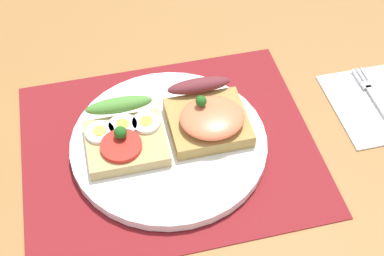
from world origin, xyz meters
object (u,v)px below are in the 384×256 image
(sandwich_salmon, at_px, (208,116))
(fork, at_px, (376,100))
(napkin, at_px, (378,103))
(plate, at_px, (169,143))
(sandwich_egg_tomato, at_px, (124,133))

(sandwich_salmon, distance_m, fork, 0.24)
(sandwich_salmon, distance_m, napkin, 0.24)
(napkin, bearing_deg, plate, -178.39)
(sandwich_salmon, bearing_deg, sandwich_egg_tomato, -179.76)
(plate, distance_m, sandwich_salmon, 0.06)
(sandwich_salmon, bearing_deg, plate, -166.50)
(sandwich_salmon, height_order, fork, sandwich_salmon)
(sandwich_egg_tomato, height_order, sandwich_salmon, sandwich_salmon)
(sandwich_egg_tomato, bearing_deg, fork, -0.21)
(plate, height_order, sandwich_egg_tomato, sandwich_egg_tomato)
(sandwich_egg_tomato, height_order, napkin, sandwich_egg_tomato)
(plate, xyz_separation_m, sandwich_salmon, (0.05, 0.01, 0.02))
(plate, height_order, fork, plate)
(plate, bearing_deg, sandwich_salmon, 13.50)
(plate, bearing_deg, napkin, 1.61)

